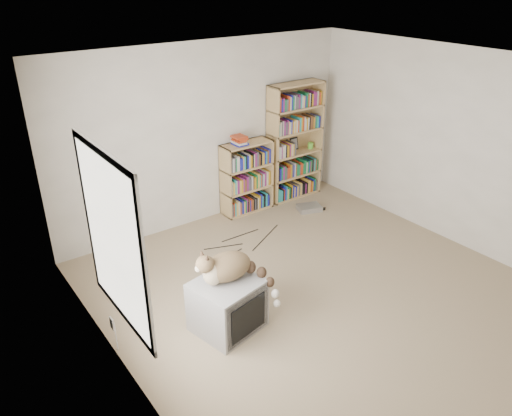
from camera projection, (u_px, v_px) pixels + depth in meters
floor at (328, 297)px, 5.57m from camera, size 4.50×5.00×0.01m
wall_back at (207, 135)px, 6.84m from camera, size 4.50×0.02×2.50m
wall_left at (124, 268)px, 3.83m from camera, size 0.02×5.00×2.50m
wall_right at (465, 152)px, 6.22m from camera, size 0.02×5.00×2.50m
ceiling at (345, 69)px, 4.48m from camera, size 4.50×5.00×0.02m
window at (113, 240)px, 3.92m from camera, size 0.02×1.22×1.52m
crt_tv at (227, 305)px, 5.01m from camera, size 0.73×0.68×0.55m
cat at (234, 270)px, 4.89m from camera, size 0.75×0.58×0.61m
bookcase_tall at (294, 144)px, 7.68m from camera, size 0.90×0.30×1.80m
bookcase_short at (246, 180)px, 7.36m from camera, size 0.78×0.30×1.07m
book_stack at (239, 140)px, 6.99m from camera, size 0.19×0.25×0.13m
green_mug at (310, 145)px, 7.87m from camera, size 0.08×0.08×0.09m
framed_print at (294, 144)px, 7.79m from camera, size 0.15×0.05×0.20m
dvd_player at (309, 208)px, 7.54m from camera, size 0.41×0.35×0.08m
wall_outlet at (112, 324)px, 4.67m from camera, size 0.01×0.08×0.13m
floor_cables at (244, 241)px, 6.72m from camera, size 1.20×0.70×0.01m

